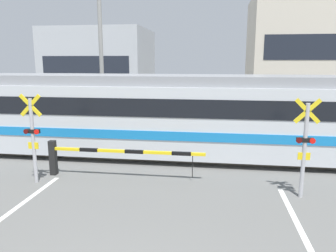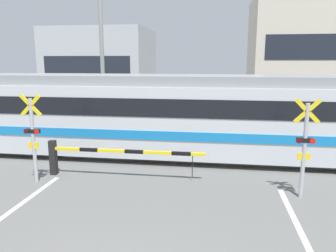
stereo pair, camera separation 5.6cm
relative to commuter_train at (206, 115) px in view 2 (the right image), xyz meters
The scene contains 11 objects.
rail_track_near 2.14m from the commuter_train, 148.13° to the right, with size 50.00×0.10×0.08m.
rail_track_far 2.14m from the commuter_train, 148.13° to the left, with size 50.00×0.10×0.08m.
commuter_train is the anchor object (origin of this frame).
crossing_barrier_near 4.38m from the commuter_train, 142.65° to the right, with size 5.06×0.20×1.15m.
crossing_barrier_far 2.97m from the commuter_train, 67.20° to the left, with size 5.06×0.20×1.15m.
crossing_signal_left 6.06m from the commuter_train, 146.59° to the right, with size 0.68×0.15×2.73m.
crossing_signal_right 4.32m from the commuter_train, 50.51° to the right, with size 0.68×0.15×2.73m.
pedestrian 4.94m from the commuter_train, 116.32° to the left, with size 0.38×0.22×1.67m.
building_left_of_street 17.05m from the commuter_train, 122.51° to the left, with size 7.86×6.76×6.20m.
building_right_of_street 15.97m from the commuter_train, 65.30° to the left, with size 7.39×6.76×8.31m.
utility_pole_streetside 8.00m from the commuter_train, 138.74° to the left, with size 0.22×0.22×7.58m.
Camera 2 is at (1.55, -3.14, 3.69)m, focal length 35.00 mm.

